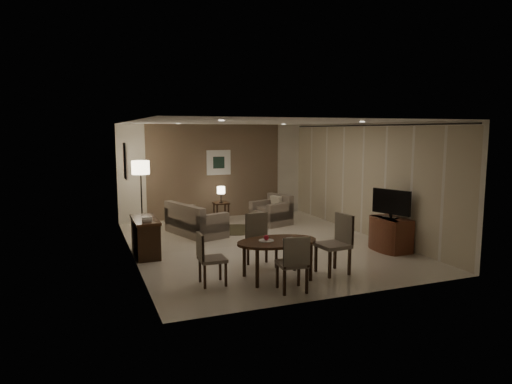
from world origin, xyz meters
name	(u,v)px	position (x,y,z in m)	size (l,w,h in m)	color
room_shell	(253,182)	(0.00, 0.40, 1.35)	(5.50, 7.00, 2.70)	beige
taupe_accent	(215,171)	(0.00, 3.48, 1.35)	(3.96, 0.03, 2.70)	brown
curtain_wall	(362,181)	(2.68, 0.00, 1.32)	(0.08, 6.70, 2.58)	beige
curtain_rod	(364,125)	(2.68, 0.00, 2.64)	(0.03, 0.03, 6.80)	black
art_back_frame	(219,163)	(0.10, 3.46, 1.60)	(0.72, 0.03, 0.72)	silver
art_back_canvas	(219,163)	(0.10, 3.44, 1.60)	(0.34, 0.01, 0.34)	#192D23
art_left_frame	(125,161)	(-2.72, 1.20, 1.85)	(0.03, 0.60, 0.80)	silver
art_left_canvas	(126,161)	(-2.71, 1.20, 1.85)	(0.01, 0.46, 0.64)	gray
downlight_nl	(222,121)	(-1.40, -1.80, 2.69)	(0.10, 0.10, 0.01)	white
downlight_nr	(362,122)	(1.40, -1.80, 2.69)	(0.10, 0.10, 0.01)	white
downlight_fl	(178,124)	(-1.40, 1.80, 2.69)	(0.10, 0.10, 0.01)	white
downlight_fr	(284,124)	(1.40, 1.80, 2.69)	(0.10, 0.10, 0.01)	white
console_desk	(145,237)	(-2.49, 0.00, 0.38)	(0.48, 1.20, 0.75)	#462916
telephone	(147,219)	(-2.49, -0.30, 0.80)	(0.20, 0.14, 0.09)	white
tv_cabinet	(391,234)	(2.40, -1.50, 0.35)	(0.48, 0.90, 0.70)	brown
flat_tv	(391,203)	(2.38, -1.50, 1.02)	(0.06, 0.88, 0.60)	black
dining_table	(277,260)	(-0.60, -2.34, 0.33)	(1.41, 0.88, 0.66)	#462916
chair_near	(292,263)	(-0.63, -2.98, 0.46)	(0.44, 0.44, 0.91)	#776A5B
chair_far	(262,241)	(-0.58, -1.59, 0.49)	(0.47, 0.47, 0.98)	#776A5B
chair_left	(213,259)	(-1.71, -2.23, 0.44)	(0.42, 0.42, 0.87)	#776A5B
chair_right	(333,244)	(0.43, -2.43, 0.52)	(0.51, 0.51, 1.05)	#776A5B
plate_a	(266,241)	(-0.78, -2.29, 0.67)	(0.26, 0.26, 0.02)	white
plate_b	(290,240)	(-0.38, -2.39, 0.67)	(0.26, 0.26, 0.02)	white
fruit_apple	(266,238)	(-0.78, -2.29, 0.72)	(0.09, 0.09, 0.09)	red
napkin	(290,239)	(-0.38, -2.39, 0.69)	(0.12, 0.08, 0.03)	white
round_rug	(236,230)	(-0.01, 1.57, 0.01)	(1.31, 1.31, 0.01)	#463D27
sofa	(196,219)	(-1.08, 1.47, 0.39)	(0.82, 1.64, 0.77)	#776A5B
armchair	(271,210)	(1.09, 1.89, 0.39)	(0.89, 0.84, 0.79)	#776A5B
side_table	(221,212)	(-0.01, 2.87, 0.26)	(0.41, 0.41, 0.52)	#321F10
table_lamp	(221,194)	(-0.01, 2.87, 0.77)	(0.22, 0.22, 0.50)	#FFEAC1
floor_lamp	(141,195)	(-2.24, 2.52, 0.88)	(0.45, 0.45, 1.76)	#FFE5B7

